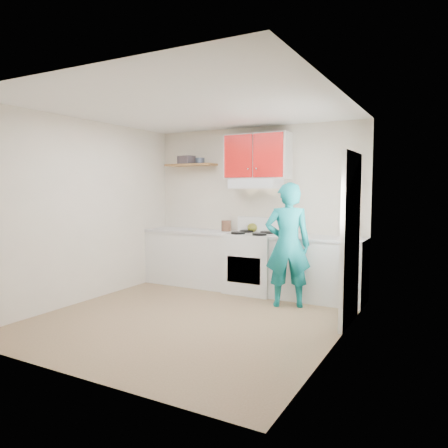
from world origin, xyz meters
The scene contains 21 objects.
floor centered at (0.00, 0.00, 0.00)m, with size 3.80×3.80×0.00m, color brown.
ceiling centered at (0.00, 0.00, 2.60)m, with size 3.60×3.80×0.04m, color white.
back_wall centered at (0.00, 1.90, 1.30)m, with size 3.60×0.04×2.60m, color beige.
front_wall centered at (0.00, -1.90, 1.30)m, with size 3.60×0.04×2.60m, color beige.
left_wall centered at (-1.80, 0.00, 1.30)m, with size 0.04×3.80×2.60m, color beige.
right_wall centered at (1.80, 0.00, 1.30)m, with size 0.04×3.80×2.60m, color beige.
door centered at (1.78, 0.70, 1.02)m, with size 0.05×0.85×2.05m, color white.
door_glass centered at (1.75, 0.70, 1.45)m, with size 0.01×0.55×0.95m, color white.
counter_left centered at (-1.04, 1.60, 0.45)m, with size 1.52×0.60×0.90m, color silver.
counter_right centered at (1.14, 1.60, 0.45)m, with size 1.32×0.60×0.90m, color silver.
stove centered at (0.10, 1.57, 0.46)m, with size 0.76×0.65×0.92m, color white.
range_hood centered at (0.10, 1.68, 1.70)m, with size 0.76×0.44×0.15m, color silver.
upper_cabinets centered at (0.10, 1.73, 2.12)m, with size 1.02×0.33×0.70m, color #B81310.
shelf centered at (-1.15, 1.75, 2.02)m, with size 0.90×0.30×0.04m, color brown.
books centered at (-1.22, 1.72, 2.11)m, with size 0.26×0.19×0.14m, color #40383F.
tin centered at (-0.94, 1.71, 2.08)m, with size 0.15×0.15×0.09m, color #333D4C.
kettle centered at (-0.01, 1.81, 0.99)m, with size 0.17×0.17×0.14m, color olive.
crock centered at (-0.43, 1.70, 1.00)m, with size 0.16×0.16×0.20m, color #513323.
cutting_board centered at (0.89, 1.52, 0.91)m, with size 0.27×0.20×0.02m, color olive.
silicone_mat centered at (1.37, 1.60, 0.90)m, with size 0.28×0.23×0.01m, color red.
person centered at (0.86, 1.08, 0.85)m, with size 0.62×0.41×1.70m, color #0D7378.
Camera 1 is at (2.85, -4.40, 1.63)m, focal length 34.11 mm.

